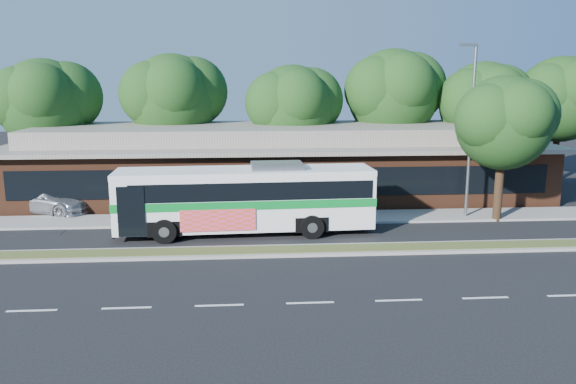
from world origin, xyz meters
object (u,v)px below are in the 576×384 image
Objects in this scene: lamp_post at (470,126)px; transit_bus at (247,195)px; sidewalk_tree at (509,121)px; sedan at (46,199)px.

transit_bus is at bearing -169.31° from lamp_post.
sidewalk_tree is (1.78, -0.58, 0.33)m from lamp_post.
transit_bus is 12.25m from sedan.
transit_bus is at bearing -92.42° from sedan.
sedan is at bearing 153.16° from transit_bus.
lamp_post is at bearing 8.18° from transit_bus.
lamp_post is 12.23m from transit_bus.
sidewalk_tree is at bearing -18.18° from lamp_post.
sedan is (-11.12, 5.02, -1.12)m from transit_bus.
transit_bus is at bearing -173.15° from sidewalk_tree.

